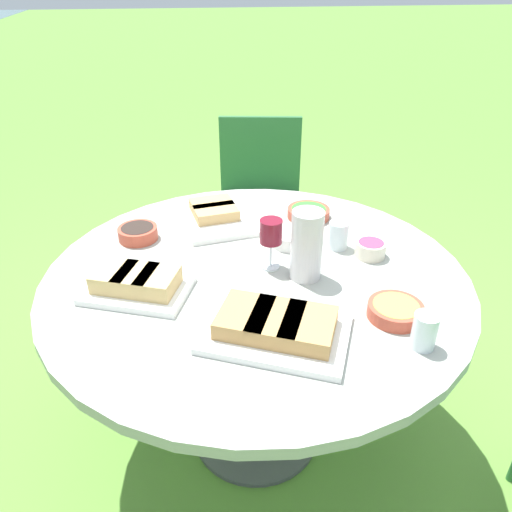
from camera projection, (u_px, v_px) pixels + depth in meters
name	position (u px, v px, depth m)	size (l,w,h in m)	color
ground_plane	(256.00, 432.00, 1.96)	(40.00, 40.00, 0.00)	#5B8C38
dining_table	(256.00, 298.00, 1.63)	(1.33, 1.33, 0.75)	#4C4C51
chair_near_right	(260.00, 189.00, 2.71)	(0.48, 0.50, 0.89)	#2D6B38
water_pitcher	(307.00, 245.00, 1.50)	(0.10, 0.10, 0.22)	silver
wine_glass	(271.00, 234.00, 1.54)	(0.07, 0.07, 0.17)	silver
platter_bread_main	(215.00, 215.00, 1.87)	(0.34, 0.29, 0.06)	white
platter_charcuterie	(276.00, 326.00, 1.29)	(0.38, 0.45, 0.07)	white
platter_sandwich_side	(137.00, 283.00, 1.46)	(0.29, 0.35, 0.07)	white
bowl_fries	(395.00, 310.00, 1.37)	(0.15, 0.15, 0.04)	#B74733
bowl_salad	(308.00, 212.00, 1.90)	(0.16, 0.16, 0.04)	#B74733
bowl_olives	(138.00, 232.00, 1.75)	(0.14, 0.14, 0.05)	#B74733
bowl_dip_red	(370.00, 248.00, 1.65)	(0.10, 0.10, 0.05)	beige
bowl_dip_cream	(289.00, 237.00, 1.72)	(0.13, 0.13, 0.05)	white
cup_water_near	(424.00, 331.00, 1.25)	(0.06, 0.06, 0.10)	silver
cup_water_far	(338.00, 235.00, 1.69)	(0.07, 0.07, 0.09)	silver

